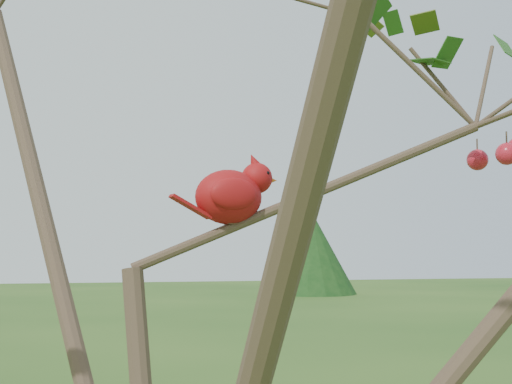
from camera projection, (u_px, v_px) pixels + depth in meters
crabapple_tree at (190, 156)px, 1.07m from camera, size 2.35×2.05×2.95m
cardinal at (232, 194)px, 1.20m from camera, size 0.19×0.11×0.13m
distant_trees at (153, 261)px, 24.42m from camera, size 38.64×14.29×3.57m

